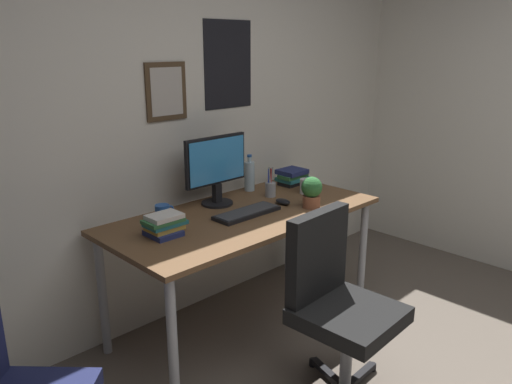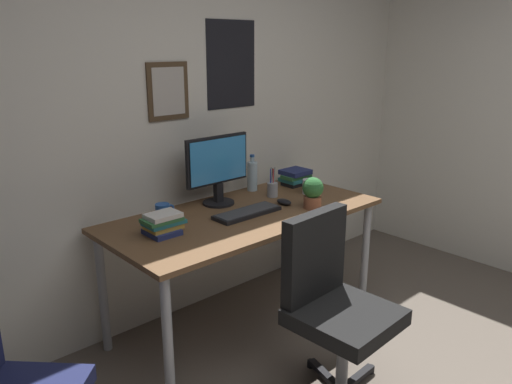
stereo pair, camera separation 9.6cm
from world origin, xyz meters
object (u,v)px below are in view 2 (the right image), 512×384
object	(u,v)px
water_bottle	(252,176)
book_stack_left	(163,224)
computer_mouse	(284,202)
coffee_mug_far	(309,187)
potted_plant	(313,192)
book_stack_right	(296,177)
coffee_mug_near	(163,211)
pen_cup	(272,189)
monitor	(218,167)
keyboard	(247,213)
office_chair	(332,299)

from	to	relation	value
water_bottle	book_stack_left	size ratio (longest dim) A/B	1.15
computer_mouse	coffee_mug_far	bearing A→B (deg)	10.48
coffee_mug_far	potted_plant	xyz separation A→B (m)	(-0.21, -0.22, 0.05)
water_bottle	book_stack_right	bearing A→B (deg)	-18.47
coffee_mug_near	coffee_mug_far	size ratio (longest dim) A/B	0.99
coffee_mug_near	pen_cup	bearing A→B (deg)	-8.43
monitor	pen_cup	xyz separation A→B (m)	(0.36, -0.12, -0.19)
coffee_mug_far	book_stack_right	distance (m)	0.23
water_bottle	book_stack_right	distance (m)	0.34
keyboard	water_bottle	distance (m)	0.52
keyboard	water_bottle	xyz separation A→B (m)	(0.37, 0.36, 0.09)
potted_plant	coffee_mug_near	bearing A→B (deg)	150.17
potted_plant	keyboard	bearing A→B (deg)	155.17
monitor	water_bottle	distance (m)	0.39
office_chair	keyboard	distance (m)	0.78
book_stack_left	book_stack_right	size ratio (longest dim) A/B	1.04
keyboard	book_stack_right	world-z (taller)	book_stack_right
potted_plant	office_chair	bearing A→B (deg)	-130.18
monitor	coffee_mug_far	bearing A→B (deg)	-22.19
book_stack_right	keyboard	bearing A→B (deg)	-159.70
coffee_mug_near	coffee_mug_far	distance (m)	1.03
keyboard	coffee_mug_near	xyz separation A→B (m)	(-0.41, 0.28, 0.03)
book_stack_right	potted_plant	bearing A→B (deg)	-125.45
office_chair	book_stack_left	distance (m)	0.96
computer_mouse	book_stack_right	world-z (taller)	book_stack_right
office_chair	book_stack_left	world-z (taller)	office_chair
coffee_mug_near	potted_plant	bearing A→B (deg)	-29.83
book_stack_left	pen_cup	bearing A→B (deg)	6.04
computer_mouse	coffee_mug_near	size ratio (longest dim) A/B	0.90
monitor	book_stack_right	xyz separation A→B (m)	(0.68, -0.03, -0.18)
office_chair	computer_mouse	size ratio (longest dim) A/B	8.64
office_chair	computer_mouse	bearing A→B (deg)	61.60
monitor	keyboard	bearing A→B (deg)	-90.91
water_bottle	coffee_mug_near	size ratio (longest dim) A/B	2.07
keyboard	computer_mouse	size ratio (longest dim) A/B	3.91
coffee_mug_far	book_stack_left	bearing A→B (deg)	178.81
computer_mouse	book_stack_right	size ratio (longest dim) A/B	0.52
office_chair	water_bottle	world-z (taller)	water_bottle
computer_mouse	book_stack_left	bearing A→B (deg)	174.70
computer_mouse	coffee_mug_far	xyz separation A→B (m)	(0.29, 0.05, 0.03)
potted_plant	pen_cup	distance (m)	0.34
water_bottle	coffee_mug_near	world-z (taller)	water_bottle
water_bottle	pen_cup	bearing A→B (deg)	-90.10
monitor	book_stack_right	bearing A→B (deg)	-2.30
potted_plant	water_bottle	bearing A→B (deg)	91.59
coffee_mug_near	book_stack_right	size ratio (longest dim) A/B	0.58
coffee_mug_near	water_bottle	bearing A→B (deg)	6.37
keyboard	water_bottle	bearing A→B (deg)	44.66
monitor	pen_cup	size ratio (longest dim) A/B	2.30
keyboard	potted_plant	size ratio (longest dim) A/B	2.21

